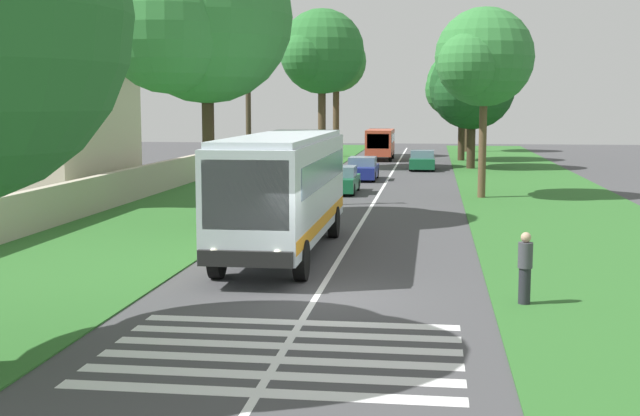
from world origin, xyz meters
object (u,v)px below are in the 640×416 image
(roadside_tree_left_1, at_px, (334,64))
(roadside_tree_right_3, at_px, (470,89))
(coach_bus, at_px, (284,186))
(roadside_tree_left_0, at_px, (320,54))
(trailing_minibus_0, at_px, (380,141))
(roadside_tree_right_1, at_px, (460,87))
(roadside_tree_right_0, at_px, (467,68))
(trailing_car_2, at_px, (422,161))
(pedestrian, at_px, (525,267))
(roadside_tree_right_2, at_px, (482,60))
(trailing_car_0, at_px, (340,180))
(trailing_car_1, at_px, (363,169))
(roadside_tree_left_3, at_px, (201,22))
(roadside_building, at_px, (13,126))
(utility_pole, at_px, (248,108))

(roadside_tree_left_1, relative_size, roadside_tree_right_3, 1.23)
(coach_bus, bearing_deg, roadside_tree_left_0, 5.81)
(trailing_minibus_0, relative_size, roadside_tree_right_1, 0.66)
(roadside_tree_right_0, bearing_deg, roadside_tree_left_0, 154.06)
(trailing_car_2, height_order, roadside_tree_left_1, roadside_tree_left_1)
(trailing_minibus_0, bearing_deg, pedestrian, -172.65)
(roadside_tree_right_0, height_order, roadside_tree_right_2, roadside_tree_right_0)
(roadside_tree_right_2, bearing_deg, roadside_tree_right_1, 0.47)
(coach_bus, relative_size, trailing_car_0, 2.60)
(trailing_minibus_0, distance_m, roadside_tree_right_2, 29.16)
(trailing_minibus_0, bearing_deg, trailing_car_1, -179.69)
(roadside_tree_left_3, xyz_separation_m, roadside_tree_right_2, (10.83, -11.17, -0.97))
(trailing_car_0, xyz_separation_m, roadside_tree_left_0, (16.56, 3.30, 7.55))
(roadside_building, bearing_deg, pedestrian, -131.29)
(trailing_car_1, bearing_deg, roadside_building, 125.67)
(roadside_tree_left_1, height_order, pedestrian, roadside_tree_left_1)
(trailing_car_1, distance_m, trailing_car_2, 9.14)
(trailing_car_0, relative_size, roadside_tree_right_0, 0.41)
(trailing_car_2, bearing_deg, coach_bus, 173.70)
(roadside_tree_right_0, relative_size, utility_pole, 1.24)
(trailing_car_1, bearing_deg, roadside_tree_right_0, -13.05)
(roadside_tree_right_3, xyz_separation_m, pedestrian, (-42.31, 0.40, -4.77))
(roadside_building, relative_size, pedestrian, 6.24)
(roadside_tree_left_0, bearing_deg, trailing_car_1, -156.39)
(trailing_car_0, xyz_separation_m, roadside_building, (-4.06, 16.03, 2.88))
(roadside_tree_right_1, relative_size, roadside_building, 0.86)
(roadside_building, bearing_deg, trailing_minibus_0, -28.20)
(roadside_tree_left_3, relative_size, roadside_tree_right_1, 1.23)
(utility_pole, bearing_deg, roadside_tree_right_3, -23.84)
(roadside_tree_right_0, relative_size, roadside_building, 1.00)
(roadside_tree_right_0, bearing_deg, trailing_car_2, 170.70)
(trailing_car_0, relative_size, roadside_building, 0.41)
(trailing_car_1, relative_size, roadside_tree_left_3, 0.38)
(coach_bus, distance_m, roadside_tree_left_1, 48.84)
(roadside_tree_left_0, height_order, roadside_tree_left_1, roadside_tree_left_0)
(trailing_car_2, xyz_separation_m, roadside_tree_right_2, (-17.52, -3.06, 6.12))
(trailing_minibus_0, xyz_separation_m, roadside_tree_right_3, (-8.58, -6.96, 4.13))
(roadside_tree_right_2, distance_m, pedestrian, 23.73)
(trailing_car_2, xyz_separation_m, roadside_tree_right_0, (23.27, -3.81, 7.37))
(roadside_tree_left_3, bearing_deg, trailing_minibus_0, -6.59)
(coach_bus, bearing_deg, roadside_tree_right_0, -7.51)
(trailing_car_1, distance_m, roadside_tree_right_0, 33.36)
(roadside_tree_left_3, bearing_deg, roadside_tree_right_3, -20.77)
(roadside_tree_left_0, height_order, roadside_building, roadside_tree_left_0)
(roadside_tree_right_2, relative_size, roadside_building, 0.88)
(roadside_tree_right_3, distance_m, roadside_building, 32.26)
(pedestrian, bearing_deg, roadside_tree_left_3, 42.24)
(coach_bus, height_order, roadside_building, roadside_building)
(roadside_tree_left_0, relative_size, roadside_tree_right_3, 1.28)
(roadside_tree_left_1, bearing_deg, roadside_tree_right_3, -136.82)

